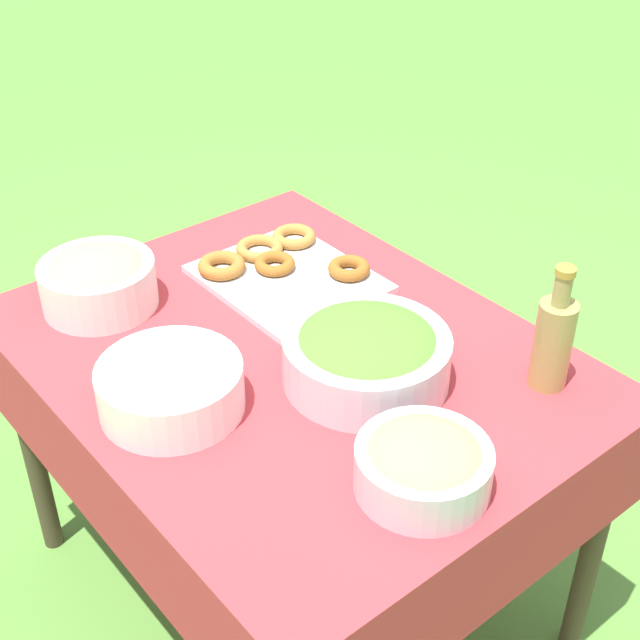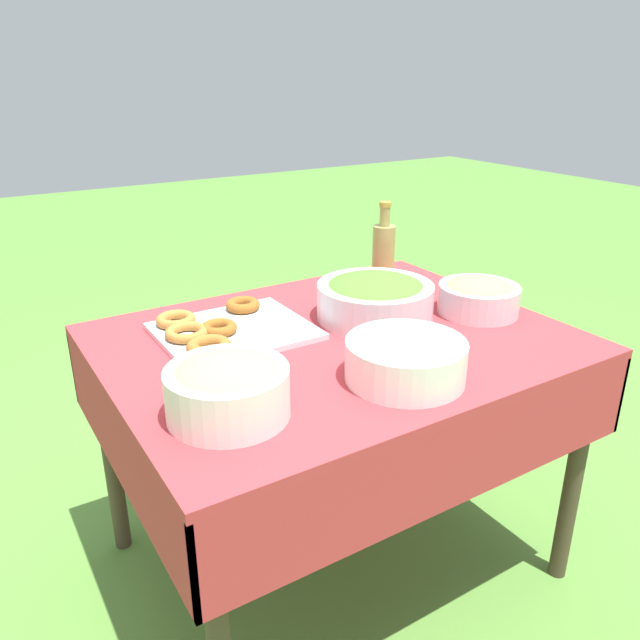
# 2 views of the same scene
# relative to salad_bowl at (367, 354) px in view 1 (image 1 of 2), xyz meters

# --- Properties ---
(ground_plane) EXTENTS (14.00, 14.00, 0.00)m
(ground_plane) POSITION_rel_salad_bowl_xyz_m (0.17, 0.06, -0.82)
(ground_plane) COLOR #568C38
(picnic_table) EXTENTS (1.20, 0.94, 0.76)m
(picnic_table) POSITION_rel_salad_bowl_xyz_m (0.17, 0.06, -0.17)
(picnic_table) COLOR #B73338
(picnic_table) RESTS_ON ground_plane
(salad_bowl) EXTENTS (0.33, 0.33, 0.12)m
(salad_bowl) POSITION_rel_salad_bowl_xyz_m (0.00, 0.00, 0.00)
(salad_bowl) COLOR silver
(salad_bowl) RESTS_ON picnic_table
(pasta_bowl) EXTENTS (0.26, 0.26, 0.13)m
(pasta_bowl) POSITION_rel_salad_bowl_xyz_m (0.58, 0.28, 0.00)
(pasta_bowl) COLOR white
(pasta_bowl) RESTS_ON picnic_table
(donut_platter) EXTENTS (0.40, 0.37, 0.05)m
(donut_platter) POSITION_rel_salad_bowl_xyz_m (0.42, -0.12, -0.05)
(donut_platter) COLOR silver
(donut_platter) RESTS_ON picnic_table
(plate_stack) EXTENTS (0.28, 0.28, 0.10)m
(plate_stack) POSITION_rel_salad_bowl_xyz_m (0.17, 0.34, -0.02)
(plate_stack) COLOR white
(plate_stack) RESTS_ON picnic_table
(olive_oil_bottle) EXTENTS (0.08, 0.08, 0.27)m
(olive_oil_bottle) POSITION_rel_salad_bowl_xyz_m (-0.24, -0.27, 0.04)
(olive_oil_bottle) COLOR #998E4C
(olive_oil_bottle) RESTS_ON picnic_table
(bread_bowl) EXTENTS (0.24, 0.24, 0.10)m
(bread_bowl) POSITION_rel_salad_bowl_xyz_m (-0.28, 0.13, -0.01)
(bread_bowl) COLOR silver
(bread_bowl) RESTS_ON picnic_table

